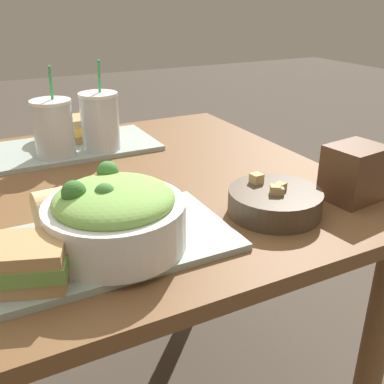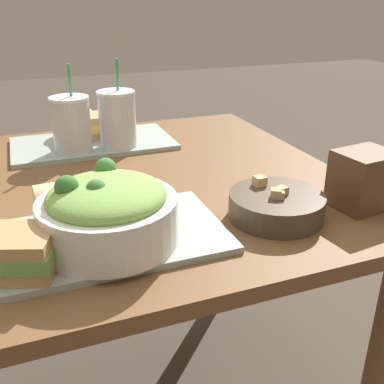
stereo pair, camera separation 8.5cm
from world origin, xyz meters
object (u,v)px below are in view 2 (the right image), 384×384
object	(u,v)px
salad_bowl	(108,211)
baguette_near	(67,201)
chip_bag	(363,180)
sandwich_near	(11,252)
sandwich_far	(89,126)
drink_cup_dark	(72,126)
soup_bowl	(276,205)
drink_cup_red	(118,121)
baguette_far	(78,122)

from	to	relation	value
salad_bowl	baguette_near	xyz separation A→B (m)	(-0.05, 0.10, -0.02)
chip_bag	sandwich_near	bearing A→B (deg)	174.50
salad_bowl	sandwich_far	distance (m)	0.61
baguette_near	sandwich_far	bearing A→B (deg)	-16.38
sandwich_near	sandwich_far	bearing A→B (deg)	91.16
salad_bowl	drink_cup_dark	distance (m)	0.50
sandwich_near	drink_cup_dark	world-z (taller)	drink_cup_dark
sandwich_near	sandwich_far	world-z (taller)	same
soup_bowl	chip_bag	size ratio (longest dim) A/B	1.49
drink_cup_dark	sandwich_far	bearing A→B (deg)	62.50
soup_bowl	drink_cup_dark	distance (m)	0.59
soup_bowl	chip_bag	world-z (taller)	chip_bag
sandwich_far	drink_cup_red	distance (m)	0.13
baguette_far	sandwich_far	bearing A→B (deg)	-159.27
soup_bowl	drink_cup_red	size ratio (longest dim) A/B	0.78
salad_bowl	baguette_far	size ratio (longest dim) A/B	2.39
baguette_far	drink_cup_dark	world-z (taller)	drink_cup_dark
baguette_near	drink_cup_red	world-z (taller)	drink_cup_red
drink_cup_dark	salad_bowl	bearing A→B (deg)	-90.74
sandwich_far	drink_cup_dark	size ratio (longest dim) A/B	0.67
chip_bag	baguette_near	bearing A→B (deg)	160.53
salad_bowl	chip_bag	size ratio (longest dim) A/B	1.89
sandwich_far	chip_bag	distance (m)	0.77
salad_bowl	sandwich_far	world-z (taller)	salad_bowl
soup_bowl	baguette_near	world-z (taller)	baguette_near
drink_cup_dark	sandwich_near	bearing A→B (deg)	-106.45
sandwich_far	baguette_far	xyz separation A→B (m)	(-0.02, 0.04, 0.01)
soup_bowl	drink_cup_dark	xyz separation A→B (m)	(-0.31, 0.50, 0.05)
drink_cup_red	baguette_far	bearing A→B (deg)	120.44
drink_cup_red	baguette_near	bearing A→B (deg)	-114.38
baguette_near	chip_bag	size ratio (longest dim) A/B	0.91
soup_bowl	sandwich_far	size ratio (longest dim) A/B	1.21
baguette_far	sandwich_near	bearing A→B (deg)	152.42
baguette_near	baguette_far	xyz separation A→B (m)	(0.09, 0.54, 0.00)
baguette_near	sandwich_far	xyz separation A→B (m)	(0.12, 0.51, -0.01)
baguette_near	chip_bag	bearing A→B (deg)	-105.73
salad_bowl	drink_cup_red	world-z (taller)	drink_cup_red
sandwich_near	chip_bag	size ratio (longest dim) A/B	1.29
sandwich_near	baguette_far	distance (m)	0.71
salad_bowl	soup_bowl	world-z (taller)	salad_bowl
baguette_far	chip_bag	xyz separation A→B (m)	(0.46, -0.67, 0.01)
sandwich_near	chip_bag	bearing A→B (deg)	21.14
sandwich_near	drink_cup_red	bearing A→B (deg)	82.22
sandwich_near	chip_bag	xyz separation A→B (m)	(0.65, 0.02, 0.01)
baguette_near	chip_bag	world-z (taller)	chip_bag
chip_bag	soup_bowl	bearing A→B (deg)	167.74
soup_bowl	baguette_near	size ratio (longest dim) A/B	1.64
baguette_near	drink_cup_dark	bearing A→B (deg)	-11.98
drink_cup_dark	chip_bag	distance (m)	0.72
chip_bag	drink_cup_red	bearing A→B (deg)	118.73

